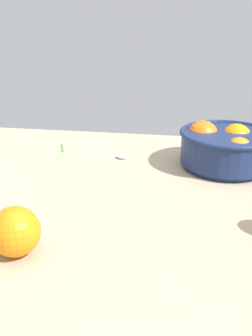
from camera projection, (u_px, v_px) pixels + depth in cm
name	position (u px, v px, depth cm)	size (l,w,h in cm)	color
ground_plane	(107.00, 203.00, 88.18)	(134.85, 99.01, 3.00)	tan
fruit_bowl	(227.00, 147.00, 102.99)	(25.02, 25.02, 11.56)	navy
loose_orange_1	(15.00, 232.00, 65.51)	(8.60, 8.60, 8.60)	orange
spoon	(110.00, 155.00, 111.82)	(15.49, 5.09, 1.00)	silver
herb_sprig_0	(62.00, 148.00, 118.75)	(3.35, 8.26, 0.87)	#397A35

